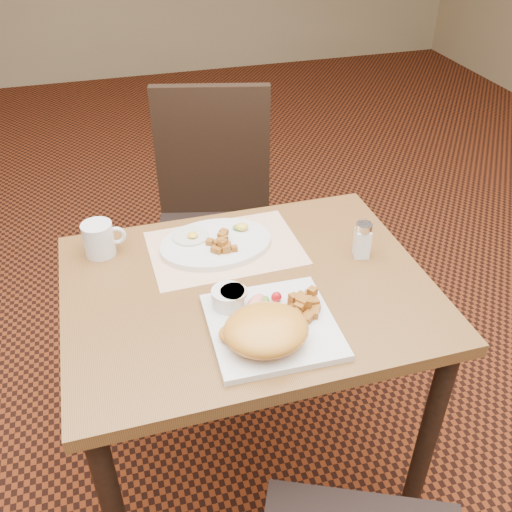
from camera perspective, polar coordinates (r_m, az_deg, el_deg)
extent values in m
plane|color=black|center=(1.97, -0.63, -20.19)|extent=(8.00, 8.00, 0.00)
cube|color=brown|center=(1.43, -0.82, -3.48)|extent=(0.90, 0.70, 0.03)
cylinder|color=black|center=(1.64, 16.62, -17.51)|extent=(0.05, 0.05, 0.71)
cylinder|color=black|center=(1.87, -15.30, -8.84)|extent=(0.05, 0.05, 0.71)
cylinder|color=black|center=(1.99, 8.10, -4.52)|extent=(0.05, 0.05, 0.71)
cube|color=black|center=(2.10, -4.17, 1.28)|extent=(0.51, 0.51, 0.05)
cylinder|color=black|center=(2.38, 0.50, -0.89)|extent=(0.04, 0.04, 0.42)
cylinder|color=black|center=(2.10, 0.93, -6.74)|extent=(0.04, 0.04, 0.42)
cylinder|color=black|center=(2.40, -8.14, -1.07)|extent=(0.04, 0.04, 0.42)
cylinder|color=black|center=(2.12, -8.90, -6.91)|extent=(0.04, 0.04, 0.42)
cube|color=black|center=(2.14, -4.37, 10.32)|extent=(0.42, 0.14, 0.50)
cube|color=white|center=(1.54, -3.13, 0.80)|extent=(0.41, 0.29, 0.00)
cube|color=silver|center=(1.29, 1.62, -7.02)|extent=(0.29, 0.29, 0.02)
ellipsoid|color=orange|center=(1.22, 1.01, -7.37)|extent=(0.19, 0.17, 0.07)
ellipsoid|color=orange|center=(1.23, 2.41, -8.49)|extent=(0.07, 0.07, 0.03)
ellipsoid|color=orange|center=(1.24, -2.07, -7.71)|extent=(0.07, 0.07, 0.03)
cylinder|color=silver|center=(1.32, -2.81, -4.18)|extent=(0.08, 0.08, 0.04)
cylinder|color=beige|center=(1.31, -2.23, -3.60)|extent=(0.06, 0.06, 0.01)
ellipsoid|color=#387223|center=(1.33, 0.62, -4.51)|extent=(0.05, 0.05, 0.01)
ellipsoid|color=red|center=(1.34, 2.05, -4.11)|extent=(0.03, 0.03, 0.03)
ellipsoid|color=#F28C72|center=(1.33, -0.05, -4.57)|extent=(0.06, 0.06, 0.02)
cylinder|color=white|center=(1.56, -6.58, 2.04)|extent=(0.10, 0.10, 0.01)
ellipsoid|color=yellow|center=(1.55, -6.36, 2.09)|extent=(0.03, 0.03, 0.01)
ellipsoid|color=#387223|center=(1.58, -1.65, 2.87)|extent=(0.05, 0.04, 0.01)
ellipsoid|color=yellow|center=(1.58, -1.41, 2.95)|extent=(0.04, 0.04, 0.02)
cube|color=white|center=(1.52, 10.55, 1.26)|extent=(0.05, 0.05, 0.08)
cylinder|color=silver|center=(1.49, 10.76, 2.85)|extent=(0.05, 0.05, 0.02)
cylinder|color=silver|center=(1.55, -15.46, 1.65)|extent=(0.08, 0.08, 0.09)
torus|color=silver|center=(1.55, -13.83, 1.99)|extent=(0.05, 0.01, 0.05)
cube|color=#AB641B|center=(1.34, 5.08, -4.24)|extent=(0.02, 0.02, 0.02)
cube|color=#AB641B|center=(1.35, 5.25, -3.92)|extent=(0.02, 0.03, 0.02)
cube|color=#AB641B|center=(1.32, 6.01, -5.26)|extent=(0.03, 0.03, 0.02)
cube|color=#AB641B|center=(1.30, 4.70, -4.64)|extent=(0.03, 0.03, 0.02)
cube|color=#AB641B|center=(1.32, 3.83, -5.02)|extent=(0.02, 0.02, 0.01)
cube|color=#AB641B|center=(1.31, 4.78, -5.24)|extent=(0.03, 0.03, 0.02)
cube|color=#AB641B|center=(1.30, 5.13, -4.59)|extent=(0.03, 0.03, 0.02)
cube|color=#AB641B|center=(1.28, 3.67, -6.54)|extent=(0.03, 0.03, 0.02)
cube|color=#AB641B|center=(1.32, 3.78, -4.13)|extent=(0.02, 0.02, 0.01)
cube|color=#AB641B|center=(1.29, 5.12, -6.31)|extent=(0.03, 0.03, 0.02)
cube|color=#AB641B|center=(1.29, 5.22, -6.03)|extent=(0.03, 0.03, 0.02)
cube|color=#AB641B|center=(1.33, 3.64, -4.36)|extent=(0.03, 0.03, 0.02)
cube|color=#AB641B|center=(1.29, 4.36, -5.08)|extent=(0.03, 0.03, 0.02)
cube|color=#AB641B|center=(1.34, 4.16, -4.31)|extent=(0.02, 0.02, 0.01)
cube|color=#AB641B|center=(1.31, 4.28, -4.38)|extent=(0.02, 0.02, 0.02)
cube|color=#AB641B|center=(1.34, 4.50, -4.06)|extent=(0.03, 0.03, 0.02)
cube|color=#AB641B|center=(1.30, 5.81, -5.74)|extent=(0.03, 0.03, 0.02)
cube|color=#AB641B|center=(1.30, 5.17, -4.74)|extent=(0.02, 0.02, 0.02)
cube|color=#AB641B|center=(1.32, 4.80, -5.06)|extent=(0.03, 0.03, 0.02)
cube|color=#AB641B|center=(1.27, 3.92, -5.85)|extent=(0.03, 0.03, 0.02)
cube|color=#AB641B|center=(1.33, 5.65, -3.58)|extent=(0.03, 0.03, 0.02)
cube|color=#AB641B|center=(1.32, 4.19, -5.04)|extent=(0.02, 0.02, 0.02)
cube|color=#AB641B|center=(1.32, 4.39, -5.18)|extent=(0.03, 0.03, 0.02)
cube|color=#AB641B|center=(1.31, 5.29, -5.49)|extent=(0.02, 0.02, 0.02)
cube|color=#AB641B|center=(1.30, 5.51, -5.83)|extent=(0.03, 0.03, 0.02)
cube|color=#AB641B|center=(1.33, 5.76, -4.70)|extent=(0.02, 0.02, 0.02)
cube|color=#AB641B|center=(1.51, -2.99, 1.17)|extent=(0.02, 0.02, 0.01)
cube|color=#AB641B|center=(1.53, -3.47, 1.70)|extent=(0.02, 0.02, 0.01)
cube|color=#AB641B|center=(1.53, -3.59, 1.54)|extent=(0.02, 0.02, 0.02)
cube|color=#AB641B|center=(1.50, -2.99, 0.97)|extent=(0.03, 0.03, 0.02)
cube|color=#AB641B|center=(1.52, -3.17, 1.48)|extent=(0.02, 0.02, 0.02)
cube|color=#AB641B|center=(1.49, -3.52, 1.44)|extent=(0.02, 0.02, 0.02)
cube|color=#AB641B|center=(1.50, -2.98, 0.89)|extent=(0.02, 0.02, 0.02)
cube|color=#AB641B|center=(1.49, -3.35, 1.32)|extent=(0.03, 0.03, 0.02)
cube|color=#AB641B|center=(1.49, -3.05, 0.76)|extent=(0.02, 0.02, 0.02)
cube|color=#AB641B|center=(1.52, -3.40, 1.99)|extent=(0.03, 0.03, 0.02)
cube|color=#AB641B|center=(1.53, -3.38, 1.56)|extent=(0.02, 0.02, 0.02)
cube|color=#AB641B|center=(1.53, -3.23, 2.36)|extent=(0.03, 0.03, 0.02)
cube|color=#AB641B|center=(1.50, -2.17, 0.76)|extent=(0.02, 0.02, 0.02)
cube|color=#AB641B|center=(1.49, -3.75, 0.54)|extent=(0.02, 0.02, 0.02)
cube|color=#AB641B|center=(1.53, -4.65, 1.42)|extent=(0.02, 0.02, 0.01)
cube|color=#AB641B|center=(1.53, -3.27, 1.67)|extent=(0.02, 0.03, 0.02)
cube|color=#AB641B|center=(1.51, -3.26, 1.79)|extent=(0.02, 0.02, 0.02)
cube|color=#AB641B|center=(1.50, -4.16, 0.65)|extent=(0.02, 0.02, 0.02)
cube|color=#AB641B|center=(1.51, -3.08, 1.10)|extent=(0.02, 0.02, 0.02)
cube|color=#AB641B|center=(1.51, -3.81, 1.24)|extent=(0.02, 0.02, 0.02)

